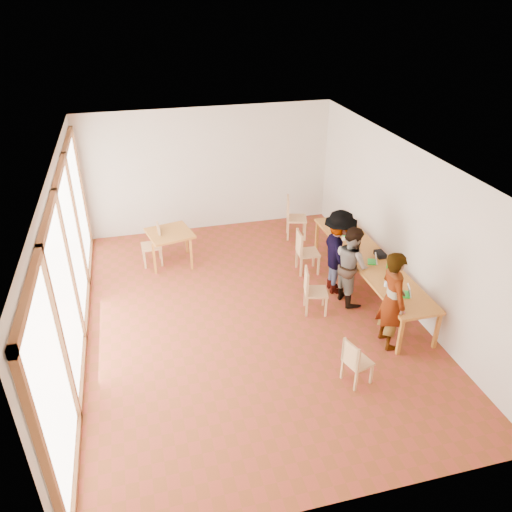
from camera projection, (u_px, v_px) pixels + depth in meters
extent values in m
plane|color=maroon|center=(248.00, 315.00, 9.35)|extent=(8.00, 8.00, 0.00)
cube|color=beige|center=(209.00, 170.00, 12.01)|extent=(6.00, 0.10, 3.00)
cube|color=beige|center=(337.00, 415.00, 5.23)|extent=(6.00, 0.10, 3.00)
cube|color=beige|center=(404.00, 226.00, 9.27)|extent=(0.10, 8.00, 3.00)
cube|color=white|center=(68.00, 265.00, 7.97)|extent=(0.10, 8.00, 3.00)
cube|color=white|center=(247.00, 159.00, 7.88)|extent=(6.00, 8.00, 0.04)
cube|color=#C17A2B|center=(369.00, 259.00, 9.74)|extent=(0.80, 4.00, 0.05)
cube|color=#C17A2B|center=(400.00, 337.00, 8.20)|extent=(0.06, 0.06, 0.70)
cube|color=#C17A2B|center=(317.00, 235.00, 11.49)|extent=(0.06, 0.06, 0.70)
cube|color=#C17A2B|center=(437.00, 331.00, 8.35)|extent=(0.06, 0.06, 0.70)
cube|color=#C17A2B|center=(344.00, 232.00, 11.64)|extent=(0.06, 0.06, 0.70)
cube|color=#C17A2B|center=(170.00, 233.00, 10.74)|extent=(0.90, 0.90, 0.05)
cube|color=#C17A2B|center=(154.00, 259.00, 10.51)|extent=(0.05, 0.05, 0.70)
cube|color=#C17A2B|center=(152.00, 243.00, 11.17)|extent=(0.05, 0.05, 0.70)
cube|color=#C17A2B|center=(191.00, 255.00, 10.68)|extent=(0.05, 0.05, 0.70)
cube|color=#C17A2B|center=(186.00, 239.00, 11.34)|extent=(0.05, 0.05, 0.70)
cube|color=tan|center=(358.00, 362.00, 7.63)|extent=(0.46, 0.46, 0.04)
cube|color=tan|center=(351.00, 355.00, 7.46)|extent=(0.14, 0.36, 0.39)
cube|color=tan|center=(316.00, 292.00, 9.26)|extent=(0.50, 0.50, 0.04)
cube|color=tan|center=(306.00, 281.00, 9.15)|extent=(0.14, 0.41, 0.43)
cube|color=tan|center=(308.00, 253.00, 10.54)|extent=(0.47, 0.47, 0.04)
cube|color=tan|center=(299.00, 243.00, 10.39)|extent=(0.08, 0.44, 0.46)
cube|color=tan|center=(296.00, 218.00, 11.98)|extent=(0.58, 0.58, 0.05)
cube|color=tan|center=(288.00, 208.00, 11.86)|extent=(0.17, 0.47, 0.50)
cube|color=tan|center=(151.00, 246.00, 10.85)|extent=(0.43, 0.43, 0.04)
cube|color=tan|center=(159.00, 235.00, 10.78)|extent=(0.05, 0.42, 0.44)
imported|color=gray|center=(392.00, 300.00, 8.20)|extent=(0.44, 0.65, 1.77)
imported|color=gray|center=(351.00, 265.00, 9.43)|extent=(0.67, 0.82, 1.57)
imported|color=gray|center=(338.00, 252.00, 9.69)|extent=(0.72, 1.16, 1.73)
cube|color=green|center=(404.00, 294.00, 8.58)|extent=(0.22, 0.26, 0.02)
cube|color=white|center=(409.00, 291.00, 8.53)|extent=(0.13, 0.21, 0.18)
cube|color=green|center=(372.00, 262.00, 9.57)|extent=(0.23, 0.26, 0.02)
cube|color=white|center=(376.00, 259.00, 9.53)|extent=(0.14, 0.21, 0.18)
cube|color=green|center=(346.00, 235.00, 10.60)|extent=(0.21, 0.26, 0.02)
cube|color=white|center=(350.00, 230.00, 10.59)|extent=(0.11, 0.22, 0.19)
imported|color=gold|center=(349.00, 221.00, 11.09)|extent=(0.15, 0.15, 0.10)
cylinder|color=#208020|center=(389.00, 264.00, 9.25)|extent=(0.07, 0.07, 0.28)
cylinder|color=silver|center=(386.00, 284.00, 8.81)|extent=(0.07, 0.07, 0.09)
cylinder|color=white|center=(344.00, 239.00, 10.39)|extent=(0.08, 0.08, 0.06)
cube|color=#BA435F|center=(402.00, 312.00, 8.14)|extent=(0.05, 0.10, 0.01)
cube|color=black|center=(380.00, 254.00, 9.77)|extent=(0.16, 0.26, 0.09)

